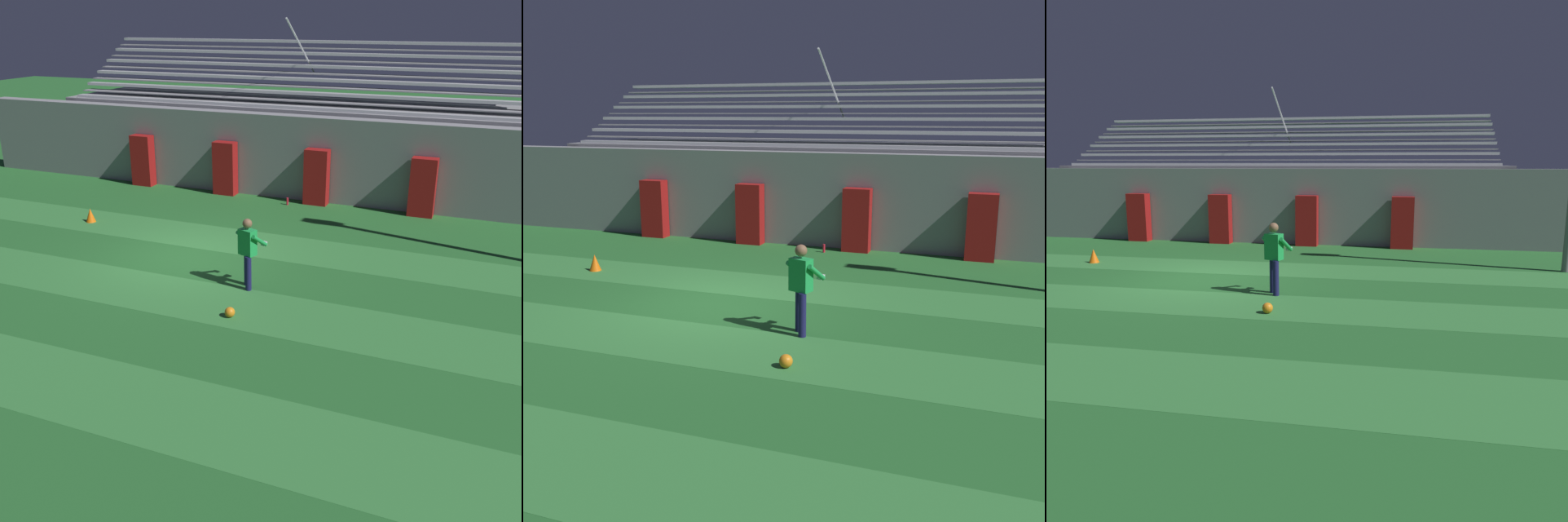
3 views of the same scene
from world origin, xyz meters
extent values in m
plane|color=#236028|center=(0.00, 0.00, 0.00)|extent=(80.00, 80.00, 0.00)
cube|color=#337A38|center=(0.00, -2.19, 0.00)|extent=(28.00, 1.91, 0.01)
cube|color=#337A38|center=(0.00, 1.62, 0.00)|extent=(28.00, 1.91, 0.01)
cube|color=gray|center=(0.00, 6.50, 1.40)|extent=(24.00, 0.60, 2.80)
cube|color=maroon|center=(-1.67, 5.95, 0.92)|extent=(0.79, 0.44, 1.84)
cube|color=maroon|center=(1.67, 5.95, 0.92)|extent=(0.79, 0.44, 1.84)
cube|color=maroon|center=(-5.02, 5.95, 0.92)|extent=(0.79, 0.44, 1.84)
cube|color=maroon|center=(5.11, 5.95, 0.92)|extent=(0.79, 0.44, 1.84)
cube|color=gray|center=(0.00, 9.20, 1.45)|extent=(18.00, 4.60, 2.90)
cube|color=silver|center=(0.00, 7.25, 2.95)|extent=(17.10, 0.36, 0.10)
cube|color=gray|center=(0.00, 7.05, 2.72)|extent=(17.10, 0.60, 0.04)
cube|color=silver|center=(0.00, 7.95, 3.35)|extent=(17.10, 0.36, 0.10)
cube|color=gray|center=(0.00, 7.75, 3.12)|extent=(17.10, 0.60, 0.04)
cube|color=silver|center=(0.00, 8.65, 3.75)|extent=(17.10, 0.36, 0.10)
cube|color=gray|center=(0.00, 8.45, 3.52)|extent=(17.10, 0.60, 0.04)
cube|color=silver|center=(0.00, 9.35, 4.15)|extent=(17.10, 0.36, 0.10)
cube|color=gray|center=(0.00, 9.15, 3.92)|extent=(17.10, 0.60, 0.04)
cube|color=silver|center=(0.00, 10.05, 4.55)|extent=(17.10, 0.36, 0.10)
cube|color=gray|center=(0.00, 9.85, 4.32)|extent=(17.10, 0.60, 0.04)
cube|color=silver|center=(0.00, 10.75, 4.95)|extent=(17.10, 0.36, 0.10)
cube|color=gray|center=(0.00, 10.55, 4.72)|extent=(17.10, 0.60, 0.04)
cylinder|color=silver|center=(0.11, 8.75, 4.80)|extent=(0.06, 3.33, 2.05)
cylinder|color=#19194C|center=(2.17, -1.01, 0.41)|extent=(0.18, 0.18, 0.82)
cylinder|color=#19194C|center=(2.31, -1.28, 0.41)|extent=(0.18, 0.18, 0.82)
cube|color=green|center=(2.24, -1.14, 1.12)|extent=(0.44, 0.35, 0.60)
sphere|color=brown|center=(2.24, -1.14, 1.56)|extent=(0.22, 0.22, 0.22)
cylinder|color=green|center=(2.06, -0.94, 1.17)|extent=(0.24, 0.48, 0.37)
cylinder|color=green|center=(2.51, -1.09, 1.17)|extent=(0.24, 0.48, 0.37)
cube|color=silver|center=(2.16, -0.76, 1.04)|extent=(0.14, 0.14, 0.08)
cube|color=silver|center=(2.54, -0.89, 1.04)|extent=(0.14, 0.14, 0.08)
sphere|color=orange|center=(2.48, -2.67, 0.11)|extent=(0.22, 0.22, 0.22)
cone|color=orange|center=(-4.14, 1.52, 0.21)|extent=(0.30, 0.30, 0.42)
cylinder|color=red|center=(0.82, 5.50, 0.12)|extent=(0.07, 0.07, 0.24)
camera|label=1|loc=(7.39, -13.00, 5.85)|focal=42.00mm
camera|label=2|loc=(5.43, -11.17, 3.92)|focal=42.00mm
camera|label=3|loc=(5.12, -12.29, 3.00)|focal=35.00mm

